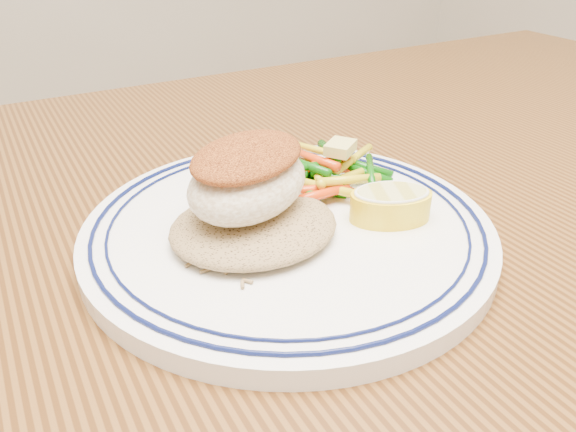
{
  "coord_description": "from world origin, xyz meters",
  "views": [
    {
      "loc": [
        -0.21,
        -0.31,
        0.97
      ],
      "look_at": [
        -0.04,
        0.0,
        0.77
      ],
      "focal_mm": 35.0,
      "sensor_mm": 36.0,
      "label": 1
    }
  ],
  "objects_px": {
    "fish_fillet": "(248,176)",
    "vegetable_pile": "(320,173)",
    "lemon_wedge": "(391,203)",
    "dining_table": "(326,324)",
    "plate": "(288,228)",
    "rice_pilaf": "(254,222)"
  },
  "relations": [
    {
      "from": "fish_fillet",
      "to": "lemon_wedge",
      "type": "height_order",
      "value": "fish_fillet"
    },
    {
      "from": "dining_table",
      "to": "fish_fillet",
      "type": "height_order",
      "value": "fish_fillet"
    },
    {
      "from": "rice_pilaf",
      "to": "vegetable_pile",
      "type": "distance_m",
      "value": 0.09
    },
    {
      "from": "fish_fillet",
      "to": "rice_pilaf",
      "type": "bearing_deg",
      "value": -99.44
    },
    {
      "from": "plate",
      "to": "rice_pilaf",
      "type": "bearing_deg",
      "value": -168.63
    },
    {
      "from": "plate",
      "to": "rice_pilaf",
      "type": "relative_size",
      "value": 2.51
    },
    {
      "from": "fish_fillet",
      "to": "vegetable_pile",
      "type": "bearing_deg",
      "value": 21.31
    },
    {
      "from": "vegetable_pile",
      "to": "plate",
      "type": "bearing_deg",
      "value": -144.67
    },
    {
      "from": "vegetable_pile",
      "to": "lemon_wedge",
      "type": "bearing_deg",
      "value": -75.54
    },
    {
      "from": "vegetable_pile",
      "to": "lemon_wedge",
      "type": "relative_size",
      "value": 1.48
    },
    {
      "from": "lemon_wedge",
      "to": "dining_table",
      "type": "bearing_deg",
      "value": 133.45
    },
    {
      "from": "dining_table",
      "to": "plate",
      "type": "relative_size",
      "value": 5.01
    },
    {
      "from": "rice_pilaf",
      "to": "vegetable_pile",
      "type": "height_order",
      "value": "vegetable_pile"
    },
    {
      "from": "rice_pilaf",
      "to": "fish_fillet",
      "type": "distance_m",
      "value": 0.03
    },
    {
      "from": "vegetable_pile",
      "to": "lemon_wedge",
      "type": "distance_m",
      "value": 0.07
    },
    {
      "from": "lemon_wedge",
      "to": "rice_pilaf",
      "type": "bearing_deg",
      "value": 164.77
    },
    {
      "from": "plate",
      "to": "fish_fillet",
      "type": "distance_m",
      "value": 0.06
    },
    {
      "from": "vegetable_pile",
      "to": "lemon_wedge",
      "type": "height_order",
      "value": "vegetable_pile"
    },
    {
      "from": "plate",
      "to": "lemon_wedge",
      "type": "bearing_deg",
      "value": -25.98
    },
    {
      "from": "dining_table",
      "to": "rice_pilaf",
      "type": "relative_size",
      "value": 12.58
    },
    {
      "from": "dining_table",
      "to": "plate",
      "type": "xyz_separation_m",
      "value": [
        -0.04,
        0.0,
        0.11
      ]
    },
    {
      "from": "lemon_wedge",
      "to": "fish_fillet",
      "type": "bearing_deg",
      "value": 158.72
    }
  ]
}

